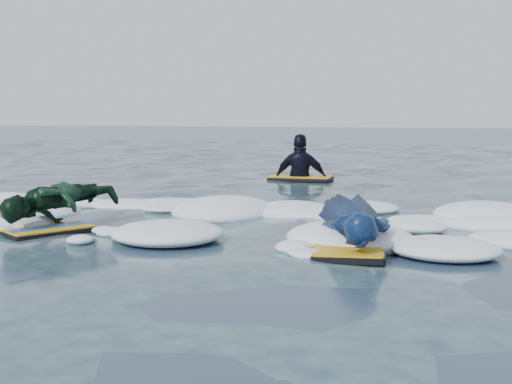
# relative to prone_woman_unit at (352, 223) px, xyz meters

# --- Properties ---
(ground) EXTENTS (120.00, 120.00, 0.00)m
(ground) POSITION_rel_prone_woman_unit_xyz_m (-2.71, 0.00, -0.22)
(ground) COLOR #192E3C
(ground) RESTS_ON ground
(foam_band) EXTENTS (12.00, 3.10, 0.30)m
(foam_band) POSITION_rel_prone_woman_unit_xyz_m (-2.71, 1.04, -0.22)
(foam_band) COLOR white
(foam_band) RESTS_ON ground
(prone_woman_unit) EXTENTS (1.05, 1.74, 0.43)m
(prone_woman_unit) POSITION_rel_prone_woman_unit_xyz_m (0.00, 0.00, 0.00)
(prone_woman_unit) COLOR black
(prone_woman_unit) RESTS_ON ground
(prone_child_unit) EXTENTS (0.97, 1.39, 0.50)m
(prone_child_unit) POSITION_rel_prone_woman_unit_xyz_m (-3.00, -0.18, 0.04)
(prone_child_unit) COLOR black
(prone_child_unit) RESTS_ON ground
(waiting_rider_unit) EXTENTS (1.18, 0.70, 1.70)m
(waiting_rider_unit) POSITION_rel_prone_woman_unit_xyz_m (-2.03, 5.62, -0.21)
(waiting_rider_unit) COLOR black
(waiting_rider_unit) RESTS_ON ground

